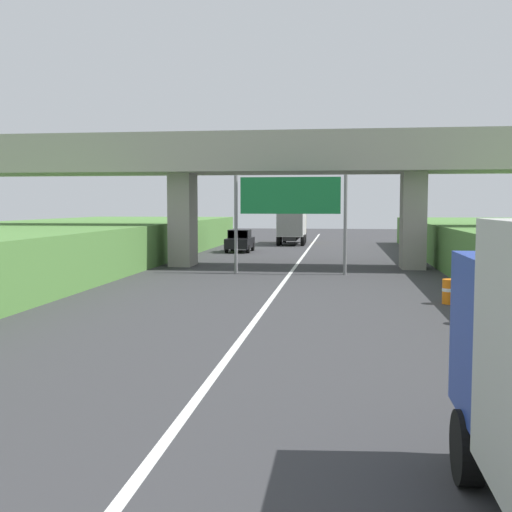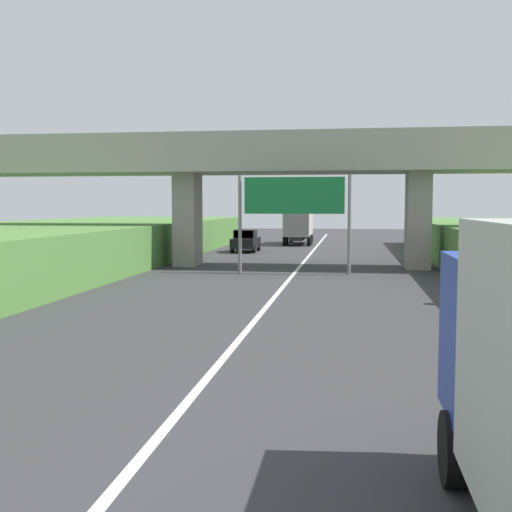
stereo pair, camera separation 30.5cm
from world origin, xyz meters
The scene contains 8 objects.
lane_centre_stripe centered at (0.00, 30.88, 0.00)m, with size 0.20×101.77×0.01m, color white.
overpass_bridge centered at (0.00, 38.60, 5.74)m, with size 40.00×4.80×7.64m.
overhead_highway_sign centered at (0.00, 34.76, 3.77)m, with size 5.88×0.18×5.14m.
truck_yellow centered at (-1.78, 60.30, 1.93)m, with size 2.44×7.30×3.44m.
car_black centered at (-5.06, 50.11, 0.86)m, with size 1.86×4.10×1.72m.
construction_barrel_3 centered at (6.50, 17.31, 0.46)m, with size 0.57×0.57×0.90m.
construction_barrel_4 centered at (6.75, 21.31, 0.46)m, with size 0.57×0.57×0.90m.
construction_barrel_5 centered at (6.58, 25.31, 0.46)m, with size 0.57×0.57×0.90m.
Camera 1 is at (2.61, 1.45, 3.58)m, focal length 45.05 mm.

